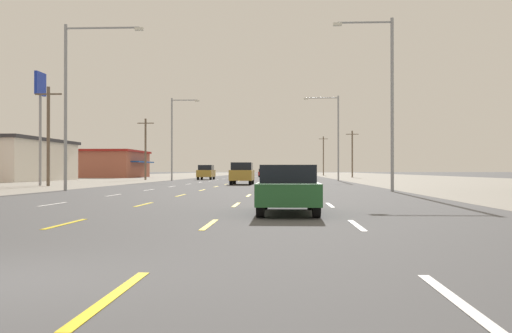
# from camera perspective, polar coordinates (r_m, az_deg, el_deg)

# --- Properties ---
(ground_plane) EXTENTS (572.00, 572.00, 0.00)m
(ground_plane) POSITION_cam_1_polar(r_m,az_deg,el_deg) (72.24, 0.05, -1.40)
(ground_plane) COLOR #4C4C4F
(lot_apron_left) EXTENTS (28.00, 440.00, 0.01)m
(lot_apron_left) POSITION_cam_1_polar(r_m,az_deg,el_deg) (77.50, -18.56, -1.31)
(lot_apron_left) COLOR gray
(lot_apron_left) RESTS_ON ground
(lot_apron_right) EXTENTS (28.00, 440.00, 0.01)m
(lot_apron_right) POSITION_cam_1_polar(r_m,az_deg,el_deg) (75.22, 19.24, -1.34)
(lot_apron_right) COLOR gray
(lot_apron_right) RESTS_ON ground
(lane_markings) EXTENTS (10.64, 227.60, 0.01)m
(lane_markings) POSITION_cam_1_polar(r_m,az_deg,el_deg) (110.71, 1.02, -1.04)
(lane_markings) COLOR white
(lane_markings) RESTS_ON ground
(sedan_inner_right_nearest) EXTENTS (1.80, 4.50, 1.46)m
(sedan_inner_right_nearest) POSITION_cam_1_polar(r_m,az_deg,el_deg) (16.76, 3.30, -2.26)
(sedan_inner_right_nearest) COLOR #235B2D
(sedan_inner_right_nearest) RESTS_ON ground
(suv_center_turn_near) EXTENTS (1.98, 4.90, 1.98)m
(suv_center_turn_near) POSITION_cam_1_polar(r_m,az_deg,el_deg) (49.92, -1.44, -0.69)
(suv_center_turn_near) COLOR #B28C33
(suv_center_turn_near) RESTS_ON ground
(suv_far_left_mid) EXTENTS (1.98, 4.90, 1.98)m
(suv_far_left_mid) POSITION_cam_1_polar(r_m,az_deg,el_deg) (75.26, -5.16, -0.58)
(suv_far_left_mid) COLOR #B28C33
(suv_far_left_mid) RESTS_ON ground
(sedan_far_right_midfar) EXTENTS (1.80, 4.50, 1.46)m
(sedan_far_right_midfar) POSITION_cam_1_polar(r_m,az_deg,el_deg) (75.42, 5.47, -0.78)
(sedan_far_right_midfar) COLOR #235B2D
(sedan_far_right_midfar) RESTS_ON ground
(hatchback_center_turn_far) EXTENTS (1.72, 3.90, 1.54)m
(hatchback_center_turn_far) POSITION_cam_1_polar(r_m,az_deg,el_deg) (103.08, 0.75, -0.65)
(hatchback_center_turn_far) COLOR red
(hatchback_center_turn_far) RESTS_ON ground
(storefront_left_row_1) EXTENTS (9.14, 18.44, 5.09)m
(storefront_left_row_1) POSITION_cam_1_polar(r_m,az_deg,el_deg) (72.62, -23.51, 0.66)
(storefront_left_row_1) COLOR silver
(storefront_left_row_1) RESTS_ON ground
(storefront_left_row_2) EXTENTS (11.30, 16.17, 4.76)m
(storefront_left_row_2) POSITION_cam_1_polar(r_m,az_deg,el_deg) (101.01, -14.59, 0.27)
(storefront_left_row_2) COLOR #A35642
(storefront_left_row_2) RESTS_ON ground
(pole_sign_left_row_1) EXTENTS (0.24, 1.80, 9.51)m
(pole_sign_left_row_1) POSITION_cam_1_polar(r_m,az_deg,el_deg) (50.04, -21.34, 6.30)
(pole_sign_left_row_1) COLOR gray
(pole_sign_left_row_1) RESTS_ON ground
(streetlight_left_row_0) EXTENTS (5.03, 0.26, 10.47)m
(streetlight_left_row_0) POSITION_cam_1_polar(r_m,az_deg,el_deg) (36.79, -18.26, 7.17)
(streetlight_left_row_0) COLOR gray
(streetlight_left_row_0) RESTS_ON ground
(streetlight_right_row_0) EXTENTS (3.67, 0.26, 10.60)m
(streetlight_right_row_0) POSITION_cam_1_polar(r_m,az_deg,el_deg) (34.92, 13.33, 7.41)
(streetlight_right_row_0) COLOR gray
(streetlight_right_row_0) RESTS_ON ground
(streetlight_left_row_1) EXTENTS (3.50, 0.26, 10.13)m
(streetlight_left_row_1) POSITION_cam_1_polar(r_m,az_deg,el_deg) (68.55, -8.42, 3.37)
(streetlight_left_row_1) COLOR gray
(streetlight_left_row_1) RESTS_ON ground
(streetlight_right_row_1) EXTENTS (4.28, 0.26, 10.29)m
(streetlight_right_row_1) POSITION_cam_1_polar(r_m,az_deg,el_deg) (67.53, 8.13, 3.57)
(streetlight_right_row_1) COLOR gray
(streetlight_right_row_1) RESTS_ON ground
(utility_pole_left_row_0) EXTENTS (2.20, 0.26, 8.09)m
(utility_pole_left_row_0) POSITION_cam_1_polar(r_m,az_deg,el_deg) (48.05, -20.62, 3.15)
(utility_pole_left_row_0) COLOR brown
(utility_pole_left_row_0) RESTS_ON ground
(utility_pole_left_row_1) EXTENTS (2.20, 0.26, 8.14)m
(utility_pole_left_row_1) POSITION_cam_1_polar(r_m,az_deg,el_deg) (74.88, -11.32, 1.90)
(utility_pole_left_row_1) COLOR brown
(utility_pole_left_row_1) RESTS_ON ground
(utility_pole_right_row_2) EXTENTS (2.20, 0.26, 8.20)m
(utility_pole_right_row_2) POSITION_cam_1_polar(r_m,az_deg,el_deg) (98.45, 9.89, 1.38)
(utility_pole_right_row_2) COLOR brown
(utility_pole_right_row_2) RESTS_ON ground
(utility_pole_right_row_3) EXTENTS (2.20, 0.26, 9.37)m
(utility_pole_right_row_3) POSITION_cam_1_polar(r_m,az_deg,el_deg) (133.39, 6.96, 1.17)
(utility_pole_right_row_3) COLOR brown
(utility_pole_right_row_3) RESTS_ON ground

